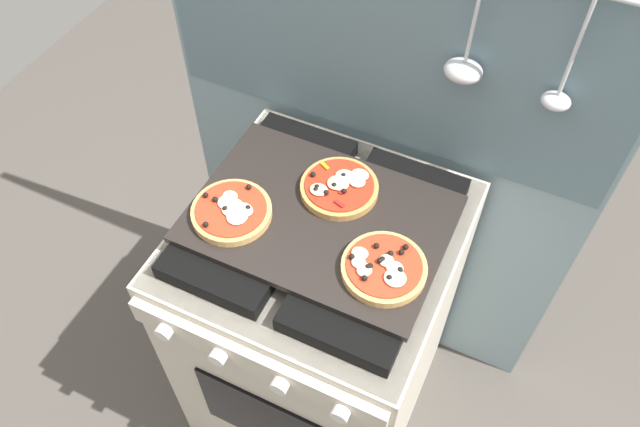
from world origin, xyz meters
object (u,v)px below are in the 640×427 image
Objects in this scene: baking_tray at (320,219)px; pizza_center at (339,187)px; pizza_left at (232,211)px; pizza_right at (383,268)px; stove at (320,322)px.

pizza_center is (0.01, 0.08, 0.02)m from baking_tray.
pizza_center reaches higher than baking_tray.
pizza_left is (-0.17, -0.08, 0.02)m from baking_tray.
baking_tray is 3.14× the size of pizza_right.
pizza_left and pizza_center have the same top height.
stove is 0.49m from pizza_center.
pizza_left is at bearing -179.14° from pizza_right.
pizza_right is at bearing -42.97° from pizza_center.
pizza_center is at bearing 41.74° from pizza_left.
baking_tray is 3.14× the size of pizza_center.
pizza_right reaches higher than stove.
baking_tray is 0.19m from pizza_right.
pizza_right is at bearing -22.30° from baking_tray.
stove is at bearing -90.00° from baking_tray.
pizza_left and pizza_right have the same top height.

